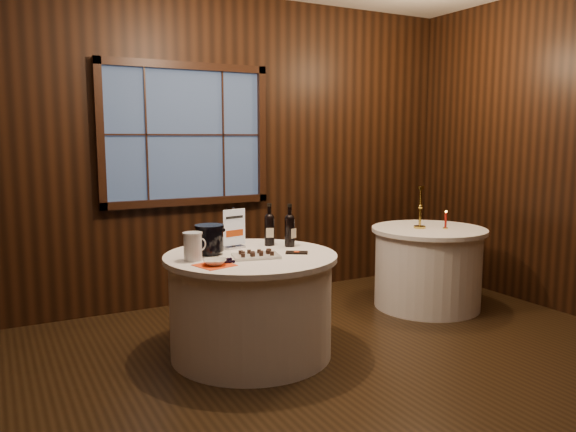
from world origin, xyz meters
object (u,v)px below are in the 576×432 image
chocolate_box (297,253)px  red_candle (446,221)px  port_bottle_right (290,228)px  chocolate_plate (256,255)px  glass_pitcher (193,246)px  ice_bucket (210,239)px  brass_candlestick (420,213)px  grape_bunch (227,260)px  main_table (251,304)px  side_table (428,267)px  cracker_bowl (214,262)px  port_bottle_left (269,227)px  sign_stand (234,235)px

chocolate_box → red_candle: size_ratio=0.93×
port_bottle_right → chocolate_plate: (-0.41, -0.24, -0.13)m
red_candle → glass_pitcher: bearing=-175.6°
port_bottle_right → ice_bucket: 0.67m
brass_candlestick → red_candle: (0.19, -0.14, -0.08)m
grape_bunch → brass_candlestick: (2.17, 0.52, 0.13)m
main_table → brass_candlestick: 2.01m
chocolate_plate → brass_candlestick: (1.93, 0.45, 0.13)m
side_table → grape_bunch: (-2.26, -0.48, 0.40)m
cracker_bowl → brass_candlestick: bearing=13.7°
port_bottle_left → chocolate_box: bearing=-62.2°
ice_bucket → chocolate_plate: ice_bucket is taller
side_table → grape_bunch: 2.34m
side_table → ice_bucket: size_ratio=4.90×
chocolate_plate → glass_pitcher: bearing=164.8°
glass_pitcher → red_candle: 2.55m
ice_bucket → brass_candlestick: size_ratio=0.55×
main_table → sign_stand: 0.56m
red_candle → grape_bunch: bearing=-170.9°
cracker_bowl → ice_bucket: bearing=74.5°
side_table → port_bottle_right: bearing=-173.8°
glass_pitcher → red_candle: bearing=-12.5°
port_bottle_left → brass_candlestick: size_ratio=0.84×
port_bottle_right → brass_candlestick: (1.52, 0.21, -0.00)m
port_bottle_right → brass_candlestick: bearing=-14.6°
port_bottle_right → grape_bunch: bearing=-177.2°
main_table → glass_pitcher: size_ratio=6.43×
port_bottle_right → chocolate_box: port_bottle_right is taller
side_table → grape_bunch: bearing=-167.9°
port_bottle_left → brass_candlestick: (1.64, 0.10, -0.00)m
chocolate_plate → brass_candlestick: brass_candlestick is taller
red_candle → chocolate_plate: bearing=-171.6°
chocolate_box → chocolate_plate: bearing=-151.1°
ice_bucket → grape_bunch: 0.33m
main_table → ice_bucket: 0.58m
side_table → port_bottle_right: (-1.60, -0.18, 0.53)m
cracker_bowl → port_bottle_left: bearing=35.6°
sign_stand → side_table: bearing=-9.3°
chocolate_box → grape_bunch: (-0.57, -0.05, 0.01)m
sign_stand → ice_bucket: 0.28m
ice_bucket → glass_pitcher: ice_bucket is taller
main_table → port_bottle_left: (0.27, 0.24, 0.53)m
ice_bucket → red_candle: (2.37, 0.06, -0.05)m
chocolate_plate → red_candle: 2.14m
chocolate_box → cracker_bowl: 0.69m
ice_bucket → grape_bunch: ice_bucket is taller
port_bottle_left → cracker_bowl: 0.80m
brass_candlestick → red_candle: bearing=-37.1°
side_table → ice_bucket: (-2.27, -0.17, 0.50)m
main_table → red_candle: red_candle is taller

